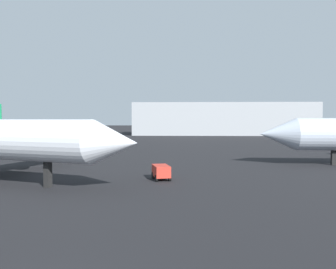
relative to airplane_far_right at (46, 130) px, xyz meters
name	(u,v)px	position (x,y,z in m)	size (l,w,h in m)	color
airplane_far_right	(46,130)	(0.00, 0.00, 0.00)	(29.57, 20.60, 8.91)	silver
baggage_cart	(161,171)	(29.97, -48.46, -2.09)	(1.92, 2.66, 1.30)	red
terminal_building	(222,119)	(46.00, 45.43, 2.71)	(62.22, 21.60, 11.11)	#999EA3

